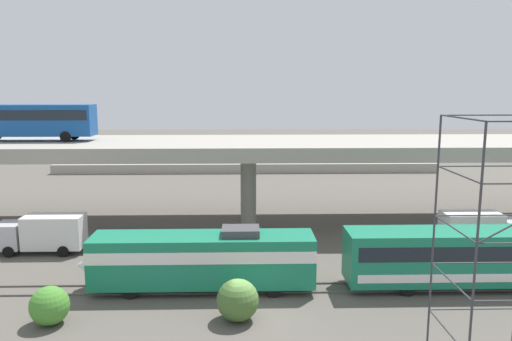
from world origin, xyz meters
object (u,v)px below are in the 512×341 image
object	(u,v)px
train_coach_lead	(504,255)
scaffolding_tower	(503,245)
transit_bus_on_overpass	(29,119)
parked_car_6	(213,152)
service_truck_west	(481,229)
parked_car_0	(311,152)
parked_car_2	(343,154)
parked_car_3	(278,152)
train_locomotive	(192,258)
parked_car_7	(119,152)
parked_car_1	(145,151)
service_truck_east	(43,233)
parked_car_5	(356,152)
parked_car_4	(219,156)

from	to	relation	value
train_coach_lead	scaffolding_tower	xyz separation A→B (m)	(-5.96, -10.52, 4.20)
transit_bus_on_overpass	parked_car_6	size ratio (longest dim) A/B	2.73
transit_bus_on_overpass	scaffolding_tower	xyz separation A→B (m)	(31.25, -26.90, -3.77)
service_truck_west	parked_car_0	distance (m)	45.65
parked_car_2	parked_car_3	xyz separation A→B (m)	(-10.61, 3.67, 0.00)
train_locomotive	parked_car_7	xyz separation A→B (m)	(-18.02, 54.01, 0.03)
train_locomotive	transit_bus_on_overpass	size ratio (longest dim) A/B	1.28
scaffolding_tower	parked_car_1	bearing A→B (deg)	113.44
train_locomotive	service_truck_east	xyz separation A→B (m)	(-12.62, 7.78, -0.56)
service_truck_east	parked_car_7	xyz separation A→B (m)	(-5.39, 46.23, 0.58)
service_truck_east	parked_car_2	size ratio (longest dim) A/B	1.55
service_truck_east	parked_car_3	bearing A→B (deg)	-115.58
parked_car_1	service_truck_west	bearing A→B (deg)	-52.02
parked_car_5	parked_car_7	size ratio (longest dim) A/B	0.98
train_coach_lead	scaffolding_tower	size ratio (longest dim) A/B	1.75
train_coach_lead	parked_car_6	distance (m)	57.50
service_truck_west	parked_car_6	xyz separation A→B (m)	(-24.47, 45.26, 0.58)
parked_car_1	parked_car_7	xyz separation A→B (m)	(-4.40, -0.32, 0.00)
service_truck_west	parked_car_5	bearing A→B (deg)	90.13
parked_car_1	transit_bus_on_overpass	bearing A→B (deg)	-94.73
parked_car_3	parked_car_6	distance (m)	10.98
transit_bus_on_overpass	parked_car_3	size ratio (longest dim) A/B	2.86
service_truck_east	parked_car_5	world-z (taller)	service_truck_east
parked_car_3	parked_car_5	distance (m)	13.42
transit_bus_on_overpass	parked_car_1	distance (m)	38.88
parked_car_0	service_truck_east	bearing A→B (deg)	-121.45
parked_car_4	parked_car_7	world-z (taller)	same
service_truck_west	parked_car_7	world-z (taller)	service_truck_west
service_truck_west	parked_car_1	size ratio (longest dim) A/B	1.66
service_truck_east	parked_car_6	distance (m)	46.55
train_coach_lead	parked_car_5	distance (m)	52.71
train_locomotive	parked_car_6	distance (m)	53.06
train_locomotive	parked_car_5	world-z (taller)	train_locomotive
transit_bus_on_overpass	parked_car_5	bearing A→B (deg)	-137.35
train_locomotive	parked_car_3	size ratio (longest dim) A/B	3.65
train_coach_lead	parked_car_2	bearing A→B (deg)	-89.27
transit_bus_on_overpass	service_truck_west	xyz separation A→B (m)	(39.48, -8.61, -8.50)
train_locomotive	parked_car_6	size ratio (longest dim) A/B	3.49
transit_bus_on_overpass	parked_car_5	distance (m)	54.13
service_truck_east	parked_car_1	world-z (taller)	service_truck_east
parked_car_0	parked_car_7	size ratio (longest dim) A/B	0.99
parked_car_6	parked_car_7	distance (m)	16.30
parked_car_3	parked_car_2	bearing A→B (deg)	160.92
train_coach_lead	service_truck_west	xyz separation A→B (m)	(2.26, 7.78, -0.53)
train_coach_lead	parked_car_6	size ratio (longest dim) A/B	4.75
train_coach_lead	transit_bus_on_overpass	bearing A→B (deg)	-23.76
parked_car_4	parked_car_3	bearing A→B (deg)	-149.37
train_coach_lead	parked_car_5	bearing A→B (deg)	-92.35
train_locomotive	parked_car_6	xyz separation A→B (m)	(-1.74, 53.03, 0.03)
train_coach_lead	parked_car_6	bearing A→B (deg)	-67.28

